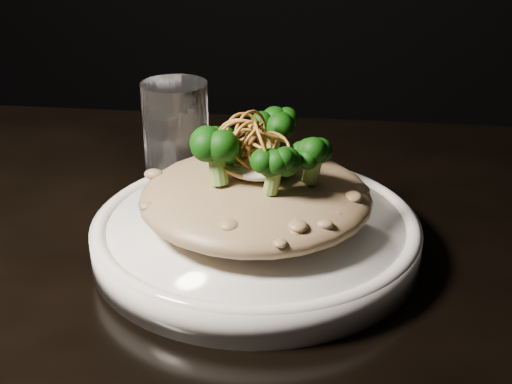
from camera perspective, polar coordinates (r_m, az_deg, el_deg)
table at (r=0.62m, az=-8.50°, el=-13.27°), size 1.10×0.80×0.75m
plate at (r=0.60m, az=-0.00°, el=-3.53°), size 0.27×0.27×0.03m
risotto at (r=0.59m, az=-0.03°, el=-0.39°), size 0.19×0.19×0.04m
broccoli at (r=0.57m, az=-0.04°, el=3.27°), size 0.11×0.11×0.04m
cheese at (r=0.57m, az=0.21°, el=2.24°), size 0.06×0.06×0.02m
shallots at (r=0.56m, az=-0.02°, el=4.28°), size 0.05×0.05×0.03m
drinking_glass at (r=0.70m, az=-6.37°, el=4.24°), size 0.08×0.08×0.11m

